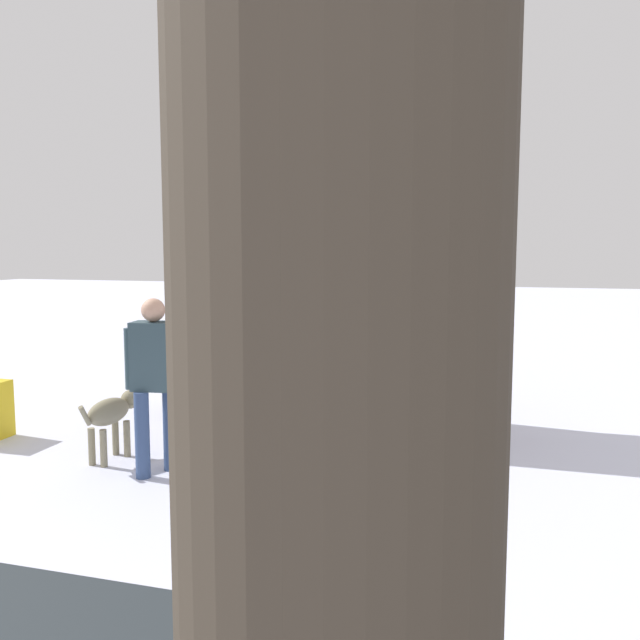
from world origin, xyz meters
TOP-DOWN VIEW (x-y plane):
  - ground_plane at (0.00, 0.00)m, footprint 60.00×60.00m
  - bus_shelter at (0.10, 0.19)m, footprint 3.28×1.55m
  - bench_left_inside at (-0.88, 0.30)m, footprint 0.78×0.36m
  - bench_center_inside at (0.00, 0.30)m, footprint 0.78×0.37m
  - bench_right_inside at (0.88, 0.30)m, footprint 0.78×0.39m
  - person_walking at (-0.97, -2.30)m, footprint 0.61×0.44m
  - dog at (-1.64, -2.03)m, footprint 0.30×0.88m
  - bare_tree at (2.18, -7.17)m, footprint 1.53×1.51m

SIDE VIEW (x-z plane):
  - ground_plane at x=0.00m, z-range 0.00..0.00m
  - bench_center_inside at x=0.00m, z-range -0.05..0.69m
  - bench_right_inside at x=0.88m, z-range -0.06..0.70m
  - bench_left_inside at x=-0.88m, z-range -0.05..0.73m
  - dog at x=-1.64m, z-range 0.14..0.82m
  - person_walking at x=-0.97m, z-range 0.15..1.87m
  - bus_shelter at x=0.10m, z-range 0.52..3.06m
  - bare_tree at x=2.18m, z-range 0.04..4.66m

